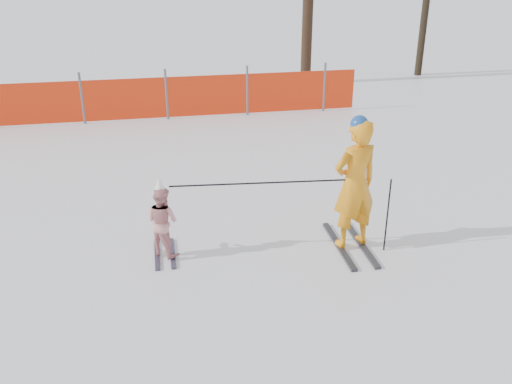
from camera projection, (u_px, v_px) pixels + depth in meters
ground at (263, 274)px, 7.76m from camera, size 120.00×120.00×0.00m
adult at (355, 184)px, 8.03m from camera, size 0.80×1.39×2.01m
child at (162, 220)px, 7.99m from camera, size 0.64×0.85×1.22m
ski_poles at (300, 193)px, 7.96m from camera, size 3.05×0.45×1.13m
safety_fence at (10, 105)px, 13.34m from camera, size 16.81×0.06×1.25m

